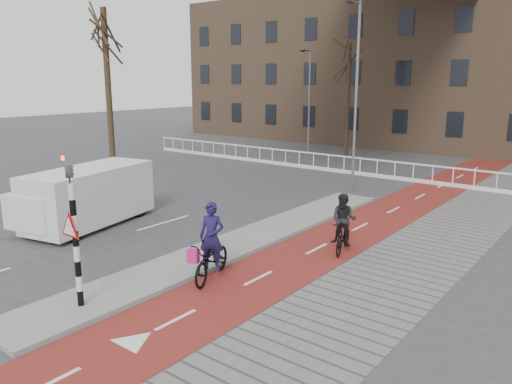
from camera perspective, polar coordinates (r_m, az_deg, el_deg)
The scene contains 15 objects.
ground at distance 13.19m, azimuth -10.45°, elevation -10.78°, with size 120.00×120.00×0.00m, color #38383A.
bike_lane at distance 20.17m, azimuth 14.33°, elevation -2.59°, with size 2.50×60.00×0.01m, color maroon.
sidewalk at distance 19.29m, azimuth 21.96°, elevation -3.85°, with size 3.00×60.00×0.01m, color slate.
curb_island at distance 16.31m, azimuth -1.55°, elevation -5.67°, with size 1.80×16.00×0.12m, color gray.
traffic_signal at distance 11.86m, azimuth -20.11°, elevation -3.88°, with size 0.80×0.80×3.68m.
bollard at distance 15.25m, azimuth -4.74°, elevation -5.02°, with size 0.12×0.12×0.91m, color #CEC20B.
cyclist_near at distance 13.35m, azimuth -5.06°, elevation -7.03°, with size 1.35×2.15×2.10m.
cyclist_far at distance 15.51m, azimuth 9.96°, elevation -4.10°, with size 0.91×1.76×1.83m.
van at distance 19.00m, azimuth -18.48°, elevation -0.37°, with size 2.98×5.21×2.11m.
railing at distance 29.08m, azimuth 8.27°, elevation 2.97°, with size 28.00×0.10×0.99m.
townhouse_row at distance 41.80m, azimuth 21.84°, elevation 15.53°, with size 46.00×10.00×15.90m.
tree_left at distance 26.51m, azimuth -16.47°, elevation 10.31°, with size 0.30×0.30×8.59m, color #332416.
tree_mid at distance 34.38m, azimuth 10.45°, elevation 10.17°, with size 0.25×0.25×7.48m, color #332416.
streetlight_near at distance 23.50m, azimuth 11.36°, elevation 10.25°, with size 0.12×0.12×8.54m, color slate.
streetlight_left at distance 34.93m, azimuth 6.10°, elevation 10.06°, with size 0.12×0.12×7.13m, color slate.
Camera 1 is at (9.16, -7.91, 5.25)m, focal length 35.00 mm.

